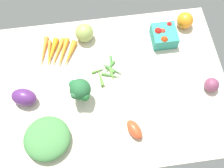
% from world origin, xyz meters
% --- Properties ---
extents(tablecloth, '(1.04, 0.76, 0.02)m').
position_xyz_m(tablecloth, '(0.00, 0.00, 0.01)').
color(tablecloth, beige).
rests_on(tablecloth, ground).
extents(red_onion_near_basket, '(0.06, 0.06, 0.06)m').
position_xyz_m(red_onion_near_basket, '(0.43, -0.07, 0.05)').
color(red_onion_near_basket, '#7B3956').
rests_on(red_onion_near_basket, tablecloth).
extents(heirloom_tomato_green, '(0.09, 0.09, 0.09)m').
position_xyz_m(heirloom_tomato_green, '(-0.10, 0.27, 0.06)').
color(heirloom_tomato_green, '#93A753').
rests_on(heirloom_tomato_green, tablecloth).
extents(okra_pile, '(0.15, 0.15, 0.02)m').
position_xyz_m(okra_pile, '(-0.01, 0.07, 0.03)').
color(okra_pile, '#4A8938').
rests_on(okra_pile, tablecloth).
extents(roma_tomato, '(0.08, 0.10, 0.05)m').
position_xyz_m(roma_tomato, '(0.06, -0.22, 0.04)').
color(roma_tomato, '#D04825').
rests_on(roma_tomato, tablecloth).
extents(bell_pepper_orange, '(0.10, 0.10, 0.08)m').
position_xyz_m(bell_pepper_orange, '(0.40, 0.28, 0.06)').
color(bell_pepper_orange, orange).
rests_on(bell_pepper_orange, tablecloth).
extents(carrot_bunch, '(0.19, 0.19, 0.03)m').
position_xyz_m(carrot_bunch, '(-0.24, 0.20, 0.03)').
color(carrot_bunch, orange).
rests_on(carrot_bunch, tablecloth).
extents(eggplant, '(0.13, 0.11, 0.08)m').
position_xyz_m(eggplant, '(-0.38, -0.02, 0.06)').
color(eggplant, '#56276B').
rests_on(eggplant, tablecloth).
extents(broccoli_head, '(0.09, 0.10, 0.13)m').
position_xyz_m(broccoli_head, '(-0.14, -0.04, 0.10)').
color(broccoli_head, '#92CD89').
rests_on(broccoli_head, tablecloth).
extents(leafy_greens_clump, '(0.26, 0.26, 0.07)m').
position_xyz_m(leafy_greens_clump, '(-0.29, -0.21, 0.05)').
color(leafy_greens_clump, '#448042').
rests_on(leafy_greens_clump, tablecloth).
extents(berry_basket, '(0.12, 0.12, 0.08)m').
position_xyz_m(berry_basket, '(0.28, 0.21, 0.06)').
color(berry_basket, teal).
rests_on(berry_basket, tablecloth).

